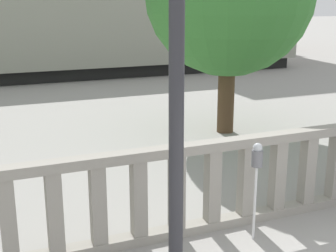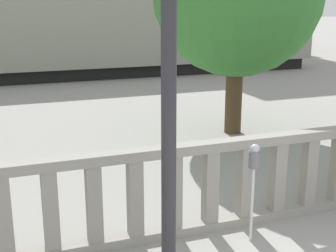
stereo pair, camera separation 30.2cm
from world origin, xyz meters
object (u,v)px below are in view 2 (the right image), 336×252
object	(u,v)px
parking_meter	(254,165)
train_far	(81,26)
train_near	(6,33)
lamppost	(169,22)

from	to	relation	value
parking_meter	train_far	xyz separation A→B (m)	(1.67, 23.14, 0.71)
parking_meter	train_near	bearing A→B (deg)	99.90
lamppost	parking_meter	xyz separation A→B (m)	(1.43, 0.46, -1.97)
train_far	lamppost	bearing A→B (deg)	-97.49
train_near	train_far	xyz separation A→B (m)	(4.42, 7.37, -0.17)
lamppost	train_far	xyz separation A→B (m)	(3.10, 23.60, -1.26)
parking_meter	train_far	world-z (taller)	train_far
parking_meter	train_far	distance (m)	23.21
train_near	lamppost	bearing A→B (deg)	-85.36
lamppost	parking_meter	world-z (taller)	lamppost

